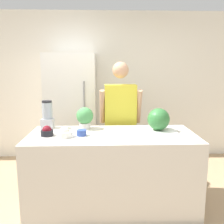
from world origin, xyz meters
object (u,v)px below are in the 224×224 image
(refrigerator, at_px, (72,111))
(bowl_cherries, at_px, (47,132))
(watermelon, at_px, (159,119))
(potted_plant, at_px, (85,117))
(person, at_px, (120,122))
(blender, at_px, (47,116))
(bowl_small_blue, at_px, (82,133))
(bowl_cream, at_px, (65,133))

(refrigerator, bearing_deg, bowl_cherries, -94.53)
(watermelon, distance_m, potted_plant, 0.90)
(person, bearing_deg, potted_plant, -140.30)
(watermelon, bearing_deg, blender, 171.45)
(potted_plant, bearing_deg, bowl_small_blue, -93.21)
(refrigerator, bearing_deg, blender, -99.88)
(person, xyz_separation_m, watermelon, (0.42, -0.53, 0.15))
(refrigerator, distance_m, bowl_cherries, 1.40)
(refrigerator, bearing_deg, person, -42.67)
(bowl_small_blue, xyz_separation_m, potted_plant, (0.02, 0.31, 0.11))
(person, xyz_separation_m, bowl_cream, (-0.67, -0.75, 0.05))
(bowl_cherries, relative_size, bowl_cream, 0.80)
(bowl_cream, xyz_separation_m, bowl_small_blue, (0.18, 0.05, -0.01))
(blender, bearing_deg, bowl_small_blue, -39.41)
(bowl_cherries, relative_size, potted_plant, 0.52)
(bowl_cherries, height_order, bowl_cream, same)
(bowl_cream, xyz_separation_m, blender, (-0.27, 0.42, 0.12))
(bowl_small_blue, bearing_deg, refrigerator, 101.11)
(person, height_order, bowl_cherries, person)
(bowl_cherries, distance_m, bowl_cream, 0.21)
(bowl_cream, distance_m, potted_plant, 0.43)
(bowl_cherries, bearing_deg, person, 38.51)
(person, xyz_separation_m, bowl_small_blue, (-0.48, -0.70, 0.04))
(refrigerator, relative_size, blender, 5.31)
(bowl_small_blue, bearing_deg, bowl_cherries, 178.72)
(watermelon, height_order, potted_plant, watermelon)
(blender, bearing_deg, watermelon, -8.55)
(refrigerator, distance_m, bowl_cream, 1.46)
(person, bearing_deg, bowl_small_blue, -124.65)
(person, distance_m, watermelon, 0.69)
(bowl_cream, relative_size, bowl_small_blue, 1.61)
(refrigerator, bearing_deg, bowl_cream, -86.26)
(blender, height_order, potted_plant, blender)
(bowl_small_blue, bearing_deg, person, 55.35)
(bowl_cherries, distance_m, blender, 0.39)
(bowl_small_blue, distance_m, potted_plant, 0.33)
(person, height_order, potted_plant, person)
(refrigerator, bearing_deg, bowl_small_blue, -78.89)
(bowl_cream, bearing_deg, potted_plant, 61.45)
(person, relative_size, blender, 4.91)
(bowl_cream, bearing_deg, bowl_cherries, 163.90)
(refrigerator, xyz_separation_m, blender, (-0.18, -1.03, 0.12))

